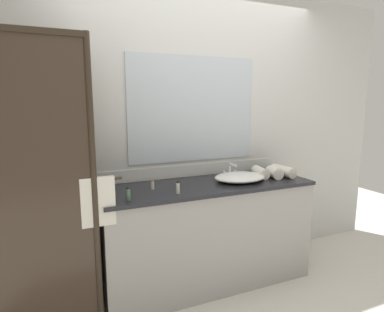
% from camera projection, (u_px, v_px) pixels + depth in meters
% --- Properties ---
extents(ground_plane, '(8.00, 8.00, 0.00)m').
position_uv_depth(ground_plane, '(207.00, 282.00, 2.83)').
color(ground_plane, silver).
extents(wall_back_with_mirror, '(4.40, 0.06, 2.60)m').
position_uv_depth(wall_back_with_mirror, '(192.00, 133.00, 2.92)').
color(wall_back_with_mirror, silver).
rests_on(wall_back_with_mirror, ground_plane).
extents(vanity_cabinet, '(1.80, 0.58, 0.90)m').
position_uv_depth(vanity_cabinet, '(207.00, 234.00, 2.77)').
color(vanity_cabinet, '#9E9993').
rests_on(vanity_cabinet, ground_plane).
extents(shower_enclosure, '(1.20, 0.59, 2.00)m').
position_uv_depth(shower_enclosure, '(39.00, 192.00, 2.00)').
color(shower_enclosure, '#2D2319').
rests_on(shower_enclosure, ground_plane).
extents(sink_basin, '(0.46, 0.35, 0.07)m').
position_uv_depth(sink_basin, '(240.00, 177.00, 2.78)').
color(sink_basin, white).
rests_on(sink_basin, vanity_cabinet).
extents(faucet, '(0.17, 0.13, 0.13)m').
position_uv_depth(faucet, '(230.00, 172.00, 2.93)').
color(faucet, silver).
rests_on(faucet, vanity_cabinet).
extents(amenity_bottle_shampoo, '(0.03, 0.03, 0.10)m').
position_uv_depth(amenity_bottle_shampoo, '(178.00, 188.00, 2.40)').
color(amenity_bottle_shampoo, silver).
rests_on(amenity_bottle_shampoo, vanity_cabinet).
extents(amenity_bottle_conditioner, '(0.03, 0.03, 0.10)m').
position_uv_depth(amenity_bottle_conditioner, '(128.00, 194.00, 2.23)').
color(amenity_bottle_conditioner, '#4C7056').
rests_on(amenity_bottle_conditioner, vanity_cabinet).
extents(amenity_bottle_body_wash, '(0.02, 0.02, 0.07)m').
position_uv_depth(amenity_bottle_body_wash, '(153.00, 185.00, 2.51)').
color(amenity_bottle_body_wash, silver).
rests_on(amenity_bottle_body_wash, vanity_cabinet).
extents(rolled_towel_near_edge, '(0.13, 0.26, 0.10)m').
position_uv_depth(rolled_towel_near_edge, '(283.00, 171.00, 2.95)').
color(rolled_towel_near_edge, silver).
rests_on(rolled_towel_near_edge, vanity_cabinet).
extents(rolled_towel_middle, '(0.14, 0.20, 0.10)m').
position_uv_depth(rolled_towel_middle, '(274.00, 172.00, 2.89)').
color(rolled_towel_middle, silver).
rests_on(rolled_towel_middle, vanity_cabinet).
extents(rolled_towel_far_edge, '(0.13, 0.22, 0.10)m').
position_uv_depth(rolled_towel_far_edge, '(260.00, 172.00, 2.90)').
color(rolled_towel_far_edge, silver).
rests_on(rolled_towel_far_edge, vanity_cabinet).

